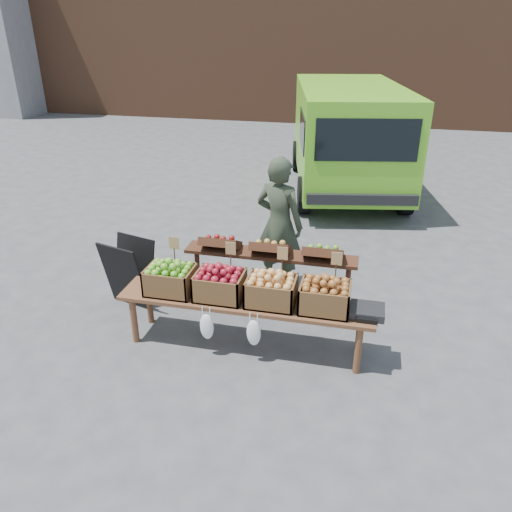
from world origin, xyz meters
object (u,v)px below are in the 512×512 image
(delivery_van, at_px, (347,139))
(display_bench, at_px, (246,323))
(crate_red_apples, at_px, (271,291))
(back_table, at_px, (270,275))
(crate_green_apples, at_px, (325,297))
(weighing_scale, at_px, (367,311))
(chalkboard_sign, at_px, (129,273))
(crate_golden_apples, at_px, (170,280))
(crate_russet_pears, at_px, (220,285))
(vendor, at_px, (279,225))

(delivery_van, height_order, display_bench, delivery_van)
(crate_red_apples, bearing_deg, back_table, 102.14)
(back_table, xyz_separation_m, display_bench, (-0.12, -0.72, -0.24))
(crate_red_apples, relative_size, crate_green_apples, 1.00)
(crate_red_apples, relative_size, weighing_scale, 1.47)
(delivery_van, height_order, crate_green_apples, delivery_van)
(chalkboard_sign, height_order, crate_golden_apples, chalkboard_sign)
(weighing_scale, bearing_deg, display_bench, 180.00)
(crate_golden_apples, height_order, crate_russet_pears, same)
(weighing_scale, bearing_deg, delivery_van, 95.80)
(chalkboard_sign, distance_m, crate_russet_pears, 1.46)
(delivery_van, distance_m, back_table, 5.20)
(weighing_scale, bearing_deg, back_table, 147.49)
(chalkboard_sign, xyz_separation_m, crate_russet_pears, (1.33, -0.54, 0.28))
(back_table, bearing_deg, display_bench, -99.47)
(crate_russet_pears, bearing_deg, display_bench, 0.00)
(display_bench, bearing_deg, crate_red_apples, 0.00)
(crate_russet_pears, relative_size, crate_red_apples, 1.00)
(chalkboard_sign, bearing_deg, display_bench, -3.09)
(display_bench, relative_size, crate_golden_apples, 5.40)
(chalkboard_sign, bearing_deg, crate_golden_apples, -19.24)
(display_bench, relative_size, crate_russet_pears, 5.40)
(back_table, height_order, crate_red_apples, back_table)
(back_table, distance_m, crate_golden_apples, 1.20)
(back_table, distance_m, crate_green_apples, 1.03)
(chalkboard_sign, bearing_deg, delivery_van, 82.55)
(crate_red_apples, bearing_deg, crate_golden_apples, 180.00)
(vendor, bearing_deg, crate_russet_pears, 93.00)
(vendor, relative_size, crate_green_apples, 3.51)
(back_table, height_order, crate_golden_apples, back_table)
(crate_russet_pears, distance_m, weighing_scale, 1.53)
(delivery_van, distance_m, crate_red_apples, 5.89)
(delivery_van, xyz_separation_m, crate_green_apples, (0.17, -5.87, -0.33))
(delivery_van, xyz_separation_m, back_table, (-0.53, -5.15, -0.52))
(display_bench, xyz_separation_m, weighing_scale, (1.25, 0.00, 0.33))
(delivery_van, xyz_separation_m, vendor, (-0.56, -4.46, -0.16))
(delivery_van, relative_size, weighing_scale, 13.67)
(crate_golden_apples, xyz_separation_m, crate_red_apples, (1.10, 0.00, 0.00))
(crate_russet_pears, relative_size, crate_green_apples, 1.00)
(crate_golden_apples, distance_m, crate_russet_pears, 0.55)
(chalkboard_sign, height_order, crate_red_apples, chalkboard_sign)
(vendor, distance_m, chalkboard_sign, 1.96)
(vendor, height_order, chalkboard_sign, vendor)
(back_table, distance_m, display_bench, 0.77)
(back_table, distance_m, weighing_scale, 1.34)
(crate_russet_pears, bearing_deg, chalkboard_sign, 157.94)
(delivery_van, xyz_separation_m, chalkboard_sign, (-2.25, -5.33, -0.61))
(delivery_van, height_order, weighing_scale, delivery_van)
(crate_golden_apples, distance_m, crate_red_apples, 1.10)
(back_table, xyz_separation_m, weighing_scale, (1.13, -0.72, 0.09))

